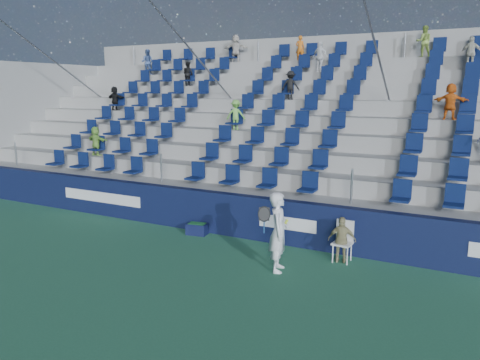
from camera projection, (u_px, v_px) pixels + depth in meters
name	position (u px, v px, depth m)	size (l,w,h in m)	color
ground	(175.00, 275.00, 10.48)	(70.00, 70.00, 0.00)	#31724F
sponsor_wall	(239.00, 216.00, 13.10)	(24.00, 0.32, 1.20)	#10173B
grandstand	(303.00, 143.00, 17.24)	(24.00, 8.17, 6.63)	gray
tennis_player	(279.00, 232.00, 10.57)	(0.71, 0.76, 1.83)	white
line_judge_chair	(344.00, 238.00, 11.27)	(0.46, 0.48, 0.99)	white
line_judge	(342.00, 240.00, 11.14)	(0.66, 0.27, 1.12)	tan
ball_bin	(197.00, 228.00, 13.36)	(0.63, 0.47, 0.33)	#10153B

